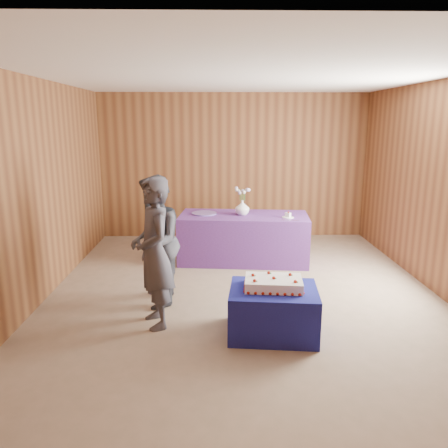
{
  "coord_description": "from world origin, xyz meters",
  "views": [
    {
      "loc": [
        -0.37,
        -5.26,
        2.18
      ],
      "look_at": [
        -0.24,
        0.1,
        0.92
      ],
      "focal_mm": 35.0,
      "sensor_mm": 36.0,
      "label": 1
    }
  ],
  "objects_px": {
    "vase": "(242,208)",
    "cake_table": "(273,311)",
    "sheet_cake": "(273,283)",
    "guest_left": "(155,253)",
    "serving_table": "(244,238)",
    "guest_right": "(155,242)"
  },
  "relations": [
    {
      "from": "vase",
      "to": "cake_table",
      "type": "bearing_deg",
      "value": -86.1
    },
    {
      "from": "cake_table",
      "to": "sheet_cake",
      "type": "distance_m",
      "value": 0.3
    },
    {
      "from": "cake_table",
      "to": "guest_left",
      "type": "height_order",
      "value": "guest_left"
    },
    {
      "from": "serving_table",
      "to": "guest_left",
      "type": "distance_m",
      "value": 2.53
    },
    {
      "from": "serving_table",
      "to": "vase",
      "type": "height_order",
      "value": "vase"
    },
    {
      "from": "vase",
      "to": "guest_right",
      "type": "bearing_deg",
      "value": -124.33
    },
    {
      "from": "guest_left",
      "to": "guest_right",
      "type": "bearing_deg",
      "value": 166.06
    },
    {
      "from": "cake_table",
      "to": "serving_table",
      "type": "relative_size",
      "value": 0.45
    },
    {
      "from": "guest_left",
      "to": "serving_table",
      "type": "bearing_deg",
      "value": 132.41
    },
    {
      "from": "cake_table",
      "to": "serving_table",
      "type": "distance_m",
      "value": 2.49
    },
    {
      "from": "sheet_cake",
      "to": "guest_left",
      "type": "height_order",
      "value": "guest_left"
    },
    {
      "from": "cake_table",
      "to": "vase",
      "type": "distance_m",
      "value": 2.57
    },
    {
      "from": "vase",
      "to": "guest_right",
      "type": "xyz_separation_m",
      "value": [
        -1.15,
        -1.68,
        -0.08
      ]
    },
    {
      "from": "vase",
      "to": "guest_left",
      "type": "distance_m",
      "value": 2.49
    },
    {
      "from": "serving_table",
      "to": "sheet_cake",
      "type": "height_order",
      "value": "serving_table"
    },
    {
      "from": "serving_table",
      "to": "vase",
      "type": "xyz_separation_m",
      "value": [
        -0.02,
        0.0,
        0.49
      ]
    },
    {
      "from": "serving_table",
      "to": "guest_left",
      "type": "height_order",
      "value": "guest_left"
    },
    {
      "from": "guest_left",
      "to": "sheet_cake",
      "type": "bearing_deg",
      "value": 58.44
    },
    {
      "from": "cake_table",
      "to": "guest_right",
      "type": "xyz_separation_m",
      "value": [
        -1.32,
        0.8,
        0.54
      ]
    },
    {
      "from": "serving_table",
      "to": "guest_right",
      "type": "bearing_deg",
      "value": -119.28
    },
    {
      "from": "serving_table",
      "to": "vase",
      "type": "relative_size",
      "value": 8.62
    },
    {
      "from": "guest_right",
      "to": "serving_table",
      "type": "bearing_deg",
      "value": 141.88
    }
  ]
}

